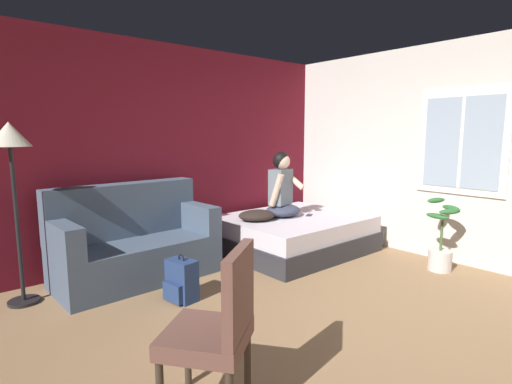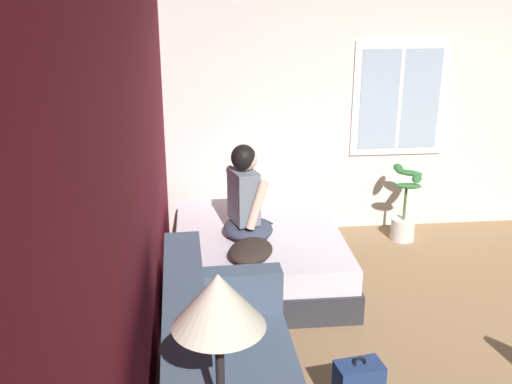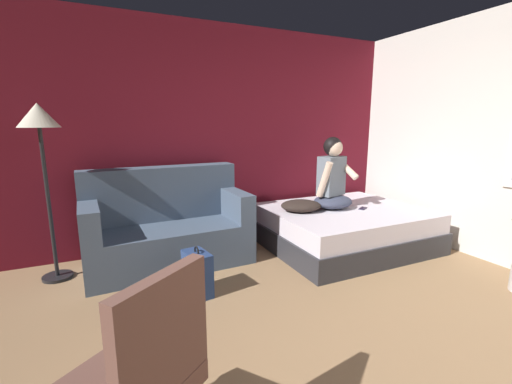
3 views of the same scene
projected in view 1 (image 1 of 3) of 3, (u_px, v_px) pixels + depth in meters
name	position (u px, v px, depth m)	size (l,w,h in m)	color
ground_plane	(359.00, 345.00, 3.03)	(40.00, 40.00, 0.00)	#93704C
wall_back_accent	(163.00, 153.00, 5.11)	(10.11, 0.16, 2.70)	maroon
wall_side_with_window	(500.00, 155.00, 4.53)	(0.19, 7.30, 2.70)	silver
bed	(294.00, 234.00, 5.45)	(1.88, 1.58, 0.48)	#2D2D33
couch	(134.00, 243.00, 4.40)	(1.73, 0.88, 1.04)	#47566B
side_chair	(217.00, 325.00, 2.24)	(0.64, 0.64, 0.98)	#382D23
person_seated	(282.00, 190.00, 5.38)	(0.62, 0.57, 0.88)	#383D51
backpack	(181.00, 281.00, 3.82)	(0.27, 0.32, 0.46)	navy
throw_pillow	(257.00, 215.00, 5.13)	(0.48, 0.36, 0.14)	#2D231E
cell_phone	(309.00, 215.00, 5.47)	(0.07, 0.14, 0.01)	black
floor_lamp	(11.00, 152.00, 3.58)	(0.36, 0.36, 1.70)	black
potted_plant	(441.00, 245.00, 4.65)	(0.39, 0.37, 0.85)	silver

